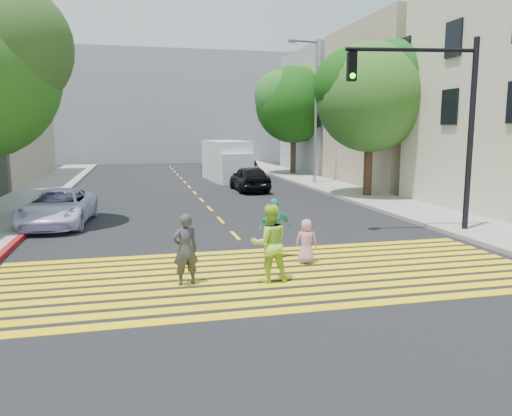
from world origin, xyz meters
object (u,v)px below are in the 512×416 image
object	(u,v)px
pedestrian_man	(185,249)
tree_right_far	(295,101)
dark_car_near	(250,178)
traffic_signal	(437,109)
pedestrian_woman	(270,243)
white_van	(227,162)
white_sedan	(58,207)
tree_right_near	(372,92)
pedestrian_child	(306,241)
dark_car_parked	(247,168)
pedestrian_extra	(275,228)
silver_car	(220,165)

from	to	relation	value
pedestrian_man	tree_right_far	bearing A→B (deg)	-125.00
dark_car_near	traffic_signal	distance (m)	14.14
pedestrian_woman	white_van	world-z (taller)	white_van
pedestrian_man	white_sedan	size ratio (longest dim) A/B	0.34
pedestrian_woman	white_van	distance (m)	23.64
dark_car_near	tree_right_near	bearing A→B (deg)	141.24
pedestrian_child	dark_car_near	distance (m)	16.11
white_sedan	dark_car_parked	bearing A→B (deg)	62.42
tree_right_near	white_sedan	world-z (taller)	tree_right_near
tree_right_far	dark_car_parked	distance (m)	6.52
pedestrian_woman	pedestrian_extra	distance (m)	2.23
pedestrian_man	white_van	size ratio (longest dim) A/B	0.27
white_sedan	dark_car_parked	size ratio (longest dim) A/B	1.27
pedestrian_extra	silver_car	world-z (taller)	pedestrian_extra
pedestrian_child	dark_car_parked	bearing A→B (deg)	-86.05
pedestrian_child	dark_car_parked	size ratio (longest dim) A/B	0.31
pedestrian_woman	dark_car_parked	size ratio (longest dim) A/B	0.48
tree_right_far	pedestrian_child	world-z (taller)	tree_right_far
tree_right_near	tree_right_far	world-z (taller)	tree_right_far
pedestrian_man	silver_car	world-z (taller)	pedestrian_man
pedestrian_woman	white_sedan	world-z (taller)	pedestrian_woman
silver_car	dark_car_parked	xyz separation A→B (m)	(1.65, -2.66, -0.09)
white_sedan	silver_car	bearing A→B (deg)	69.65
white_sedan	traffic_signal	size ratio (longest dim) A/B	0.74
pedestrian_woman	silver_car	size ratio (longest dim) A/B	0.37
pedestrian_child	white_sedan	xyz separation A→B (m)	(-7.22, 7.30, 0.07)
pedestrian_child	pedestrian_extra	distance (m)	1.04
dark_car_parked	tree_right_near	bearing A→B (deg)	-73.79
pedestrian_extra	dark_car_parked	distance (m)	24.55
tree_right_far	traffic_signal	xyz separation A→B (m)	(-2.35, -22.79, -1.57)
silver_car	traffic_signal	distance (m)	25.31
dark_car_near	white_van	xyz separation A→B (m)	(-0.21, 6.11, 0.58)
tree_right_near	traffic_signal	bearing A→B (deg)	-102.84
pedestrian_extra	dark_car_near	distance (m)	15.44
tree_right_near	silver_car	size ratio (longest dim) A/B	1.63
pedestrian_extra	pedestrian_child	bearing A→B (deg)	119.63
tree_right_far	silver_car	world-z (taller)	tree_right_far
white_van	dark_car_near	bearing A→B (deg)	-92.89
pedestrian_man	dark_car_near	bearing A→B (deg)	-119.75
dark_car_near	dark_car_parked	world-z (taller)	dark_car_near
tree_right_far	dark_car_parked	bearing A→B (deg)	-171.52
dark_car_parked	pedestrian_man	bearing A→B (deg)	-104.52
pedestrian_woman	dark_car_near	world-z (taller)	pedestrian_woman
tree_right_far	pedestrian_woman	bearing A→B (deg)	-108.89
pedestrian_woman	pedestrian_child	world-z (taller)	pedestrian_woman
tree_right_near	dark_car_parked	xyz separation A→B (m)	(-3.63, 13.24, -4.84)
white_sedan	silver_car	world-z (taller)	silver_car
pedestrian_woman	silver_car	xyz separation A→B (m)	(3.60, 28.90, -0.20)
tree_right_far	pedestrian_child	size ratio (longest dim) A/B	7.15
white_sedan	white_van	size ratio (longest dim) A/B	0.80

